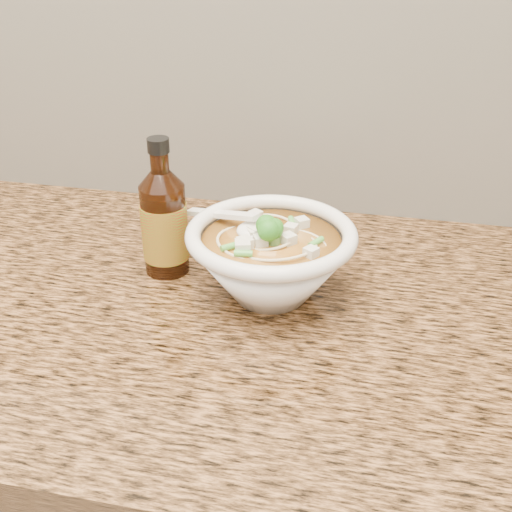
# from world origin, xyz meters

# --- Properties ---
(counter_slab) EXTENTS (4.00, 0.68, 0.04)m
(counter_slab) POSITION_xyz_m (0.00, 1.68, 0.88)
(counter_slab) COLOR #9B6538
(counter_slab) RESTS_ON cabinet
(soup_bowl) EXTENTS (0.24, 0.22, 0.12)m
(soup_bowl) POSITION_xyz_m (0.18, 1.70, 0.95)
(soup_bowl) COLOR white
(soup_bowl) RESTS_ON counter_slab
(hot_sauce_bottle) EXTENTS (0.08, 0.08, 0.20)m
(hot_sauce_bottle) POSITION_xyz_m (0.02, 1.73, 0.97)
(hot_sauce_bottle) COLOR #341507
(hot_sauce_bottle) RESTS_ON counter_slab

